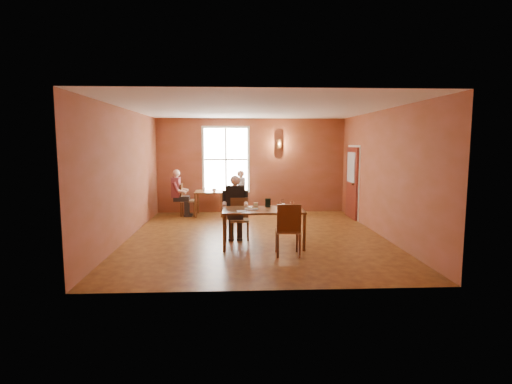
{
  "coord_description": "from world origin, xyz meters",
  "views": [
    {
      "loc": [
        -0.47,
        -9.29,
        2.21
      ],
      "look_at": [
        0.0,
        0.2,
        1.05
      ],
      "focal_mm": 28.0,
      "sensor_mm": 36.0,
      "label": 1
    }
  ],
  "objects_px": {
    "main_table": "(263,228)",
    "chair_diner_white": "(230,200)",
    "diner_main": "(239,209)",
    "second_table": "(209,203)",
    "diner_white": "(231,194)",
    "diner_maroon": "(187,193)",
    "chair_diner_maroon": "(188,200)",
    "chair_diner_main": "(240,219)",
    "chair_empty": "(288,229)"
  },
  "relations": [
    {
      "from": "diner_main",
      "to": "diner_white",
      "type": "height_order",
      "value": "diner_main"
    },
    {
      "from": "main_table",
      "to": "diner_white",
      "type": "relative_size",
      "value": 1.29
    },
    {
      "from": "main_table",
      "to": "second_table",
      "type": "height_order",
      "value": "main_table"
    },
    {
      "from": "main_table",
      "to": "diner_maroon",
      "type": "xyz_separation_m",
      "value": [
        -2.08,
        3.8,
        0.29
      ]
    },
    {
      "from": "chair_diner_main",
      "to": "diner_white",
      "type": "distance_m",
      "value": 3.16
    },
    {
      "from": "main_table",
      "to": "diner_main",
      "type": "height_order",
      "value": "diner_main"
    },
    {
      "from": "chair_empty",
      "to": "diner_maroon",
      "type": "bearing_deg",
      "value": 120.61
    },
    {
      "from": "chair_empty",
      "to": "diner_white",
      "type": "xyz_separation_m",
      "value": [
        -1.17,
        4.52,
        0.14
      ]
    },
    {
      "from": "diner_white",
      "to": "diner_maroon",
      "type": "height_order",
      "value": "diner_maroon"
    },
    {
      "from": "diner_main",
      "to": "chair_diner_white",
      "type": "relative_size",
      "value": 1.53
    },
    {
      "from": "diner_main",
      "to": "diner_white",
      "type": "bearing_deg",
      "value": -85.98
    },
    {
      "from": "main_table",
      "to": "chair_diner_white",
      "type": "height_order",
      "value": "chair_diner_white"
    },
    {
      "from": "chair_empty",
      "to": "diner_maroon",
      "type": "relative_size",
      "value": 0.76
    },
    {
      "from": "second_table",
      "to": "diner_maroon",
      "type": "height_order",
      "value": "diner_maroon"
    },
    {
      "from": "chair_diner_maroon",
      "to": "diner_white",
      "type": "bearing_deg",
      "value": 90.0
    },
    {
      "from": "diner_white",
      "to": "chair_diner_maroon",
      "type": "bearing_deg",
      "value": 90.0
    },
    {
      "from": "chair_diner_white",
      "to": "chair_diner_maroon",
      "type": "bearing_deg",
      "value": 90.0
    },
    {
      "from": "diner_main",
      "to": "diner_white",
      "type": "xyz_separation_m",
      "value": [
        -0.22,
        3.18,
        -0.04
      ]
    },
    {
      "from": "main_table",
      "to": "chair_empty",
      "type": "xyz_separation_m",
      "value": [
        0.44,
        -0.72,
        0.12
      ]
    },
    {
      "from": "diner_main",
      "to": "chair_diner_white",
      "type": "distance_m",
      "value": 3.2
    },
    {
      "from": "chair_diner_white",
      "to": "diner_main",
      "type": "bearing_deg",
      "value": -175.45
    },
    {
      "from": "chair_diner_maroon",
      "to": "diner_maroon",
      "type": "height_order",
      "value": "diner_maroon"
    },
    {
      "from": "second_table",
      "to": "chair_diner_white",
      "type": "xyz_separation_m",
      "value": [
        0.65,
        0.0,
        0.09
      ]
    },
    {
      "from": "chair_diner_maroon",
      "to": "chair_diner_main",
      "type": "bearing_deg",
      "value": 26.26
    },
    {
      "from": "chair_diner_white",
      "to": "chair_diner_maroon",
      "type": "relative_size",
      "value": 0.94
    },
    {
      "from": "main_table",
      "to": "chair_empty",
      "type": "height_order",
      "value": "chair_empty"
    },
    {
      "from": "main_table",
      "to": "diner_white",
      "type": "height_order",
      "value": "diner_white"
    },
    {
      "from": "chair_empty",
      "to": "chair_diner_white",
      "type": "distance_m",
      "value": 4.67
    },
    {
      "from": "chair_empty",
      "to": "diner_white",
      "type": "distance_m",
      "value": 4.67
    },
    {
      "from": "diner_main",
      "to": "diner_maroon",
      "type": "bearing_deg",
      "value": -63.52
    },
    {
      "from": "chair_empty",
      "to": "second_table",
      "type": "relative_size",
      "value": 1.23
    },
    {
      "from": "main_table",
      "to": "chair_diner_main",
      "type": "xyz_separation_m",
      "value": [
        -0.5,
        0.65,
        0.07
      ]
    },
    {
      "from": "chair_diner_main",
      "to": "diner_maroon",
      "type": "bearing_deg",
      "value": -63.3
    },
    {
      "from": "chair_diner_main",
      "to": "chair_diner_white",
      "type": "height_order",
      "value": "chair_diner_main"
    },
    {
      "from": "main_table",
      "to": "diner_maroon",
      "type": "height_order",
      "value": "diner_maroon"
    },
    {
      "from": "chair_empty",
      "to": "chair_diner_white",
      "type": "xyz_separation_m",
      "value": [
        -1.2,
        4.52,
        -0.06
      ]
    },
    {
      "from": "main_table",
      "to": "chair_diner_main",
      "type": "relative_size",
      "value": 1.82
    },
    {
      "from": "main_table",
      "to": "diner_white",
      "type": "xyz_separation_m",
      "value": [
        -0.72,
        3.8,
        0.27
      ]
    },
    {
      "from": "diner_main",
      "to": "chair_diner_white",
      "type": "height_order",
      "value": "diner_main"
    },
    {
      "from": "chair_empty",
      "to": "second_table",
      "type": "height_order",
      "value": "chair_empty"
    },
    {
      "from": "main_table",
      "to": "diner_maroon",
      "type": "bearing_deg",
      "value": 118.74
    },
    {
      "from": "chair_empty",
      "to": "diner_maroon",
      "type": "height_order",
      "value": "diner_maroon"
    },
    {
      "from": "chair_diner_white",
      "to": "chair_diner_maroon",
      "type": "xyz_separation_m",
      "value": [
        -1.3,
        0.0,
        0.03
      ]
    },
    {
      "from": "chair_diner_main",
      "to": "diner_white",
      "type": "xyz_separation_m",
      "value": [
        -0.22,
        3.15,
        0.2
      ]
    },
    {
      "from": "main_table",
      "to": "chair_diner_white",
      "type": "relative_size",
      "value": 1.86
    },
    {
      "from": "main_table",
      "to": "diner_main",
      "type": "relative_size",
      "value": 1.22
    },
    {
      "from": "second_table",
      "to": "chair_diner_white",
      "type": "relative_size",
      "value": 0.92
    },
    {
      "from": "diner_maroon",
      "to": "chair_diner_main",
      "type": "bearing_deg",
      "value": 26.7
    },
    {
      "from": "chair_diner_white",
      "to": "chair_diner_maroon",
      "type": "height_order",
      "value": "chair_diner_maroon"
    },
    {
      "from": "diner_main",
      "to": "diner_maroon",
      "type": "height_order",
      "value": "diner_main"
    }
  ]
}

